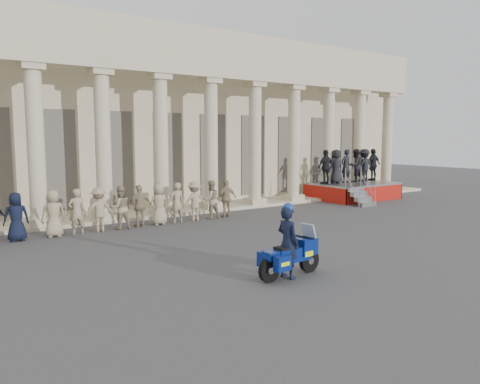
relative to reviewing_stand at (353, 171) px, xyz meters
name	(u,v)px	position (x,y,z in m)	size (l,w,h in m)	color
ground	(239,258)	(-13.15, -7.39, -1.62)	(90.00, 90.00, 0.00)	#3C3C3E
building	(85,119)	(-13.15, 7.36, 2.90)	(40.00, 12.50, 9.00)	#C2B492
reviewing_stand	(353,171)	(0.00, 0.00, 0.00)	(5.13, 4.38, 2.87)	gray
motorcycle	(291,255)	(-13.15, -9.72, -1.05)	(2.04, 0.85, 1.31)	black
rider	(288,241)	(-13.27, -9.73, -0.67)	(0.49, 0.70, 1.93)	black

